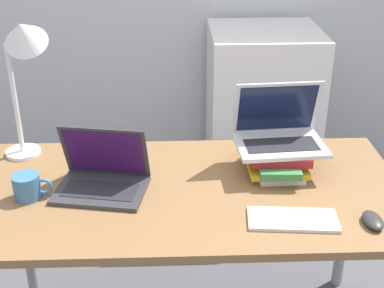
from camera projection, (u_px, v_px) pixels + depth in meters
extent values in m
cube|color=brown|center=(189.00, 192.00, 1.95)|extent=(1.58, 0.78, 0.03)
cylinder|color=gray|center=(24.00, 228.00, 2.39)|extent=(0.05, 0.05, 0.73)
cylinder|color=gray|center=(345.00, 221.00, 2.44)|extent=(0.05, 0.05, 0.73)
cube|color=#333338|center=(101.00, 190.00, 1.92)|extent=(0.35, 0.28, 0.02)
cube|color=#232328|center=(100.00, 190.00, 1.90)|extent=(0.28, 0.16, 0.00)
cube|color=#333338|center=(105.00, 152.00, 1.93)|extent=(0.32, 0.13, 0.22)
cube|color=#381451|center=(105.00, 153.00, 1.93)|extent=(0.29, 0.11, 0.19)
cube|color=white|center=(277.00, 168.00, 2.06)|extent=(0.18, 0.24, 0.02)
cube|color=gold|center=(275.00, 164.00, 2.05)|extent=(0.22, 0.24, 0.02)
cube|color=#33753D|center=(277.00, 160.00, 2.03)|extent=(0.17, 0.28, 0.03)
cube|color=maroon|center=(279.00, 152.00, 2.02)|extent=(0.23, 0.22, 0.03)
cube|color=silver|center=(280.00, 145.00, 2.02)|extent=(0.35, 0.25, 0.02)
cube|color=#232328|center=(281.00, 145.00, 2.00)|extent=(0.28, 0.14, 0.00)
cube|color=silver|center=(277.00, 108.00, 2.04)|extent=(0.33, 0.09, 0.22)
cube|color=#0F1938|center=(277.00, 108.00, 2.04)|extent=(0.30, 0.08, 0.20)
cube|color=silver|center=(293.00, 220.00, 1.76)|extent=(0.31, 0.16, 0.01)
cube|color=silver|center=(293.00, 218.00, 1.75)|extent=(0.28, 0.13, 0.00)
ellipsoid|color=#2D2D2D|center=(373.00, 220.00, 1.74)|extent=(0.06, 0.11, 0.03)
cylinder|color=teal|center=(27.00, 187.00, 1.87)|extent=(0.09, 0.09, 0.09)
torus|color=teal|center=(44.00, 186.00, 1.87)|extent=(0.06, 0.01, 0.06)
cylinder|color=white|center=(23.00, 152.00, 2.18)|extent=(0.14, 0.14, 0.01)
cylinder|color=white|center=(15.00, 100.00, 2.08)|extent=(0.02, 0.02, 0.45)
cone|color=white|center=(23.00, 33.00, 1.92)|extent=(0.16, 0.19, 0.17)
cube|color=white|center=(260.00, 120.00, 3.07)|extent=(0.59, 0.55, 1.04)
cube|color=#4C4C51|center=(303.00, 132.00, 2.80)|extent=(0.02, 0.02, 0.52)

